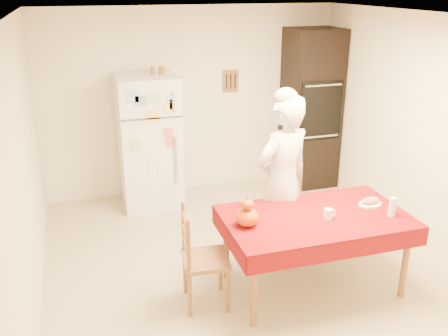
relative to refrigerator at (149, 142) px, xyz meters
name	(u,v)px	position (x,y,z in m)	size (l,w,h in m)	color
floor	(245,267)	(0.65, -1.88, -0.85)	(4.50, 4.50, 0.00)	tan
room_shell	(247,115)	(0.65, -1.88, 0.77)	(4.02, 4.52, 2.51)	silver
refrigerator	(149,142)	(0.00, 0.00, 0.00)	(0.75, 0.74, 1.70)	white
oven_cabinet	(311,109)	(2.28, 0.05, 0.25)	(0.70, 0.62, 2.20)	black
dining_table	(315,222)	(1.15, -2.39, -0.16)	(1.70, 1.00, 0.76)	brown
chair_far	(288,207)	(1.22, -1.65, -0.34)	(0.43, 0.41, 0.95)	brown
chair_left	(198,255)	(0.05, -2.34, -0.34)	(0.44, 0.46, 0.95)	brown
seated_woman	(282,182)	(1.04, -1.86, 0.05)	(0.65, 0.43, 1.79)	silver
coffee_mug	(328,214)	(1.22, -2.49, -0.04)	(0.08, 0.08, 0.10)	white
pumpkin_lower	(247,217)	(0.48, -2.39, -0.01)	(0.21, 0.21, 0.16)	#ED5005
pumpkin_upper	(247,204)	(0.48, -2.39, 0.12)	(0.12, 0.12, 0.09)	#E05605
wine_glass	(392,207)	(1.82, -2.59, 0.00)	(0.07, 0.07, 0.18)	white
bread_plate	(370,204)	(1.75, -2.34, -0.08)	(0.24, 0.24, 0.02)	white
bread_loaf	(370,200)	(1.75, -2.34, -0.04)	(0.18, 0.10, 0.06)	tan
spice_jar_left	(153,70)	(0.10, 0.05, 0.90)	(0.05, 0.05, 0.10)	brown
spice_jar_mid	(161,70)	(0.19, 0.05, 0.90)	(0.05, 0.05, 0.10)	brown
spice_jar_right	(162,70)	(0.21, 0.05, 0.90)	(0.05, 0.05, 0.10)	#935D1A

